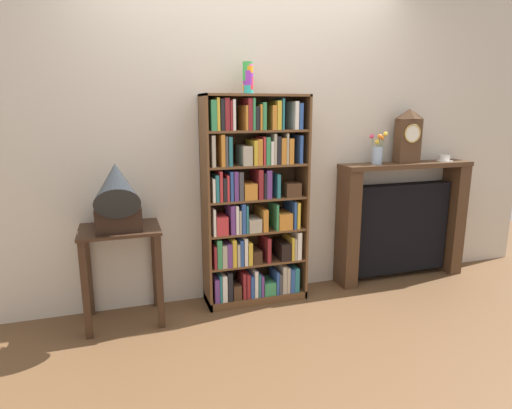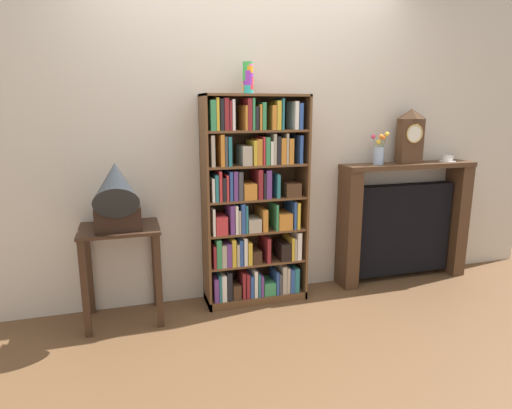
% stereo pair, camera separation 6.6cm
% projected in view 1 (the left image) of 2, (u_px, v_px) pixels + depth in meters
% --- Properties ---
extents(ground_plane, '(8.18, 6.40, 0.02)m').
position_uv_depth(ground_plane, '(259.00, 304.00, 3.41)').
color(ground_plane, brown).
extents(wall_back, '(5.18, 0.08, 2.60)m').
position_uv_depth(wall_back, '(270.00, 135.00, 3.44)').
color(wall_back, beige).
rests_on(wall_back, ground).
extents(bookshelf, '(0.79, 0.29, 1.61)m').
position_uv_depth(bookshelf, '(253.00, 208.00, 3.32)').
color(bookshelf, brown).
rests_on(bookshelf, ground).
extents(cup_stack, '(0.08, 0.08, 0.23)m').
position_uv_depth(cup_stack, '(248.00, 78.00, 3.13)').
color(cup_stack, '#28B2B7').
rests_on(cup_stack, bookshelf).
extents(side_table_left, '(0.54, 0.42, 0.70)m').
position_uv_depth(side_table_left, '(121.00, 254.00, 3.02)').
color(side_table_left, '#382316').
rests_on(side_table_left, ground).
extents(gramophone, '(0.30, 0.53, 0.56)m').
position_uv_depth(gramophone, '(117.00, 196.00, 2.84)').
color(gramophone, black).
rests_on(gramophone, side_table_left).
extents(fireplace_mantel, '(1.22, 0.24, 1.05)m').
position_uv_depth(fireplace_mantel, '(401.00, 222.00, 3.84)').
color(fireplace_mantel, '#472D1C').
rests_on(fireplace_mantel, ground).
extents(mantel_clock, '(0.21, 0.12, 0.45)m').
position_uv_depth(mantel_clock, '(408.00, 136.00, 3.65)').
color(mantel_clock, '#472D1C').
rests_on(mantel_clock, fireplace_mantel).
extents(flower_vase, '(0.11, 0.12, 0.27)m').
position_uv_depth(flower_vase, '(378.00, 152.00, 3.59)').
color(flower_vase, '#99B2D1').
rests_on(flower_vase, fireplace_mantel).
extents(teacup_with_saucer, '(0.14, 0.14, 0.05)m').
position_uv_depth(teacup_with_saucer, '(445.00, 158.00, 3.82)').
color(teacup_with_saucer, white).
rests_on(teacup_with_saucer, fireplace_mantel).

